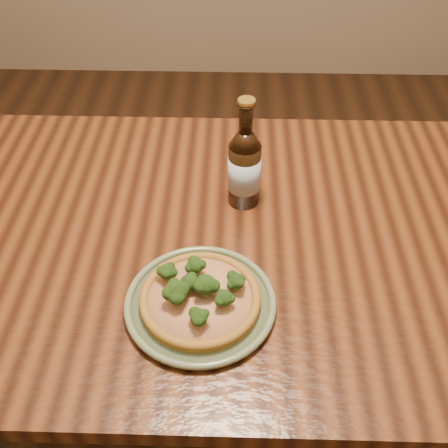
{
  "coord_description": "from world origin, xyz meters",
  "views": [
    {
      "loc": [
        0.05,
        -0.7,
        1.55
      ],
      "look_at": [
        0.03,
        0.05,
        0.82
      ],
      "focal_mm": 42.0,
      "sensor_mm": 36.0,
      "label": 1
    }
  ],
  "objects_px": {
    "pizza": "(200,297)",
    "beer_bottle": "(244,167)",
    "plate": "(200,303)",
    "table": "(211,260)"
  },
  "relations": [
    {
      "from": "table",
      "to": "plate",
      "type": "height_order",
      "value": "plate"
    },
    {
      "from": "plate",
      "to": "pizza",
      "type": "xyz_separation_m",
      "value": [
        -0.0,
        0.0,
        0.02
      ]
    },
    {
      "from": "table",
      "to": "beer_bottle",
      "type": "bearing_deg",
      "value": 55.72
    },
    {
      "from": "plate",
      "to": "beer_bottle",
      "type": "distance_m",
      "value": 0.33
    },
    {
      "from": "beer_bottle",
      "to": "plate",
      "type": "bearing_deg",
      "value": -104.13
    },
    {
      "from": "pizza",
      "to": "beer_bottle",
      "type": "height_order",
      "value": "beer_bottle"
    },
    {
      "from": "table",
      "to": "pizza",
      "type": "distance_m",
      "value": 0.23
    },
    {
      "from": "pizza",
      "to": "beer_bottle",
      "type": "distance_m",
      "value": 0.32
    },
    {
      "from": "beer_bottle",
      "to": "pizza",
      "type": "bearing_deg",
      "value": -104.26
    },
    {
      "from": "plate",
      "to": "beer_bottle",
      "type": "bearing_deg",
      "value": 75.28
    }
  ]
}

